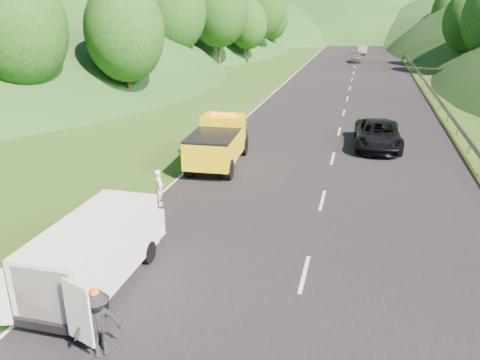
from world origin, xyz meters
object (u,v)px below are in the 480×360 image
(suitcase, at_px, (120,204))
(passing_suv, at_px, (376,148))
(white_van, at_px, (97,249))
(woman, at_px, (160,205))
(child, at_px, (154,224))
(worker, at_px, (102,355))
(tow_truck, at_px, (219,142))
(spare_tire, at_px, (91,340))

(suitcase, xyz_separation_m, passing_suv, (10.07, 11.87, -0.28))
(white_van, relative_size, woman, 3.85)
(suitcase, bearing_deg, woman, 34.30)
(suitcase, bearing_deg, white_van, -67.86)
(child, height_order, suitcase, suitcase)
(worker, bearing_deg, child, 70.59)
(tow_truck, bearing_deg, suitcase, -111.92)
(tow_truck, xyz_separation_m, worker, (1.47, -14.17, -1.23))
(suitcase, relative_size, spare_tire, 0.80)
(tow_truck, relative_size, suitcase, 10.68)
(white_van, height_order, worker, white_van)
(woman, distance_m, spare_tire, 8.34)
(passing_suv, bearing_deg, child, -125.10)
(white_van, relative_size, spare_tire, 8.31)
(woman, relative_size, suitcase, 2.71)
(tow_truck, bearing_deg, woman, -102.04)
(child, distance_m, passing_suv, 15.13)
(suitcase, distance_m, passing_suv, 15.57)
(white_van, xyz_separation_m, spare_tire, (1.03, -2.30, -1.17))
(woman, bearing_deg, passing_suv, -65.18)
(tow_truck, xyz_separation_m, white_van, (-0.11, -11.48, -0.06))
(white_van, height_order, child, white_van)
(tow_truck, bearing_deg, passing_suv, 30.11)
(woman, bearing_deg, worker, 168.30)
(worker, height_order, passing_suv, worker)
(spare_tire, bearing_deg, suitcase, 112.80)
(tow_truck, relative_size, spare_tire, 8.49)
(worker, bearing_deg, spare_tire, 110.17)
(tow_truck, height_order, white_van, tow_truck)
(woman, xyz_separation_m, passing_suv, (8.75, 10.97, 0.00))
(worker, distance_m, passing_suv, 20.57)
(tow_truck, relative_size, passing_suv, 1.09)
(suitcase, bearing_deg, child, -24.15)
(tow_truck, bearing_deg, white_van, -94.40)
(worker, height_order, suitcase, worker)
(spare_tire, bearing_deg, white_van, 114.18)
(tow_truck, distance_m, spare_tire, 13.86)
(child, distance_m, spare_tire, 6.55)
(suitcase, height_order, passing_suv, passing_suv)
(child, bearing_deg, worker, -29.83)
(suitcase, bearing_deg, spare_tire, -67.20)
(white_van, bearing_deg, spare_tire, -66.55)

